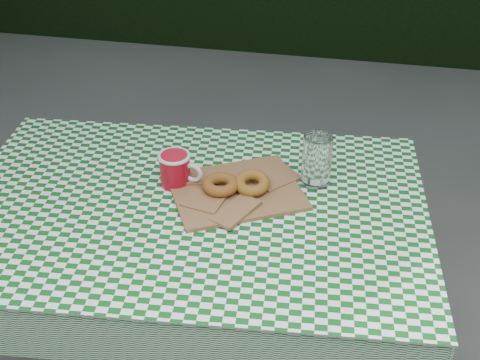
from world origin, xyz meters
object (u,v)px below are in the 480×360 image
at_px(table, 196,311).
at_px(drinking_glass, 317,160).
at_px(coffee_mug, 175,169).
at_px(paper_bag, 236,190).

height_order(table, drinking_glass, drinking_glass).
bearing_deg(drinking_glass, table, -151.16).
relative_size(table, coffee_mug, 7.33).
height_order(paper_bag, drinking_glass, drinking_glass).
distance_m(paper_bag, drinking_glass, 0.23).
bearing_deg(paper_bag, table, -143.40).
xyz_separation_m(table, drinking_glass, (0.30, 0.17, 0.45)).
bearing_deg(drinking_glass, paper_bag, -155.70).
relative_size(paper_bag, drinking_glass, 2.33).
distance_m(paper_bag, coffee_mug, 0.17).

